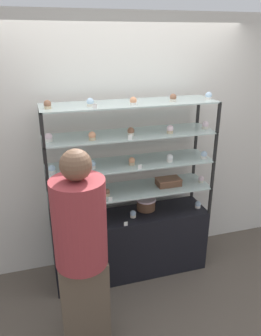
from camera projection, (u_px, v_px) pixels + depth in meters
name	position (u px, v px, depth m)	size (l,w,h in m)	color
ground_plane	(130.00, 270.00, 3.58)	(20.00, 20.00, 0.00)	brown
back_wall	(121.00, 147.00, 3.41)	(8.00, 0.05, 2.60)	silver
display_base	(130.00, 243.00, 3.45)	(1.59, 0.42, 0.69)	black
display_riser_lower	(130.00, 191.00, 3.23)	(1.59, 0.42, 0.28)	black
display_riser_middle	(130.00, 164.00, 3.12)	(1.59, 0.42, 0.28)	black
display_riser_upper	(130.00, 135.00, 3.01)	(1.59, 0.42, 0.28)	black
display_riser_top	(130.00, 104.00, 2.91)	(1.59, 0.42, 0.28)	black
layer_cake_centerpiece	(146.00, 204.00, 3.41)	(0.20, 0.20, 0.12)	brown
sheet_cake_frosted	(168.00, 182.00, 3.30)	(0.24, 0.15, 0.07)	brown
cupcake_0	(57.00, 229.00, 3.02)	(0.06, 0.06, 0.07)	white
cupcake_1	(133.00, 214.00, 3.27)	(0.06, 0.06, 0.07)	beige
cupcake_2	(198.00, 205.00, 3.45)	(0.06, 0.06, 0.07)	white
price_tag_0	(126.00, 224.00, 3.12)	(0.04, 0.00, 0.04)	white
cupcake_3	(56.00, 201.00, 2.92)	(0.06, 0.06, 0.07)	#CCB28C
cupcake_4	(107.00, 192.00, 3.08)	(0.06, 0.06, 0.07)	#CCB28C
cupcake_5	(201.00, 179.00, 3.37)	(0.06, 0.06, 0.07)	beige
price_tag_1	(110.00, 199.00, 2.98)	(0.04, 0.00, 0.04)	white
cupcake_6	(52.00, 169.00, 2.85)	(0.06, 0.06, 0.08)	white
cupcake_7	(92.00, 165.00, 2.96)	(0.06, 0.06, 0.08)	white
cupcake_8	(132.00, 161.00, 3.04)	(0.06, 0.06, 0.08)	#CCB28C
cupcake_9	(170.00, 158.00, 3.12)	(0.06, 0.06, 0.08)	white
cupcake_10	(204.00, 155.00, 3.20)	(0.06, 0.06, 0.08)	white
price_tag_2	(140.00, 167.00, 2.95)	(0.04, 0.00, 0.04)	white
cupcake_11	(49.00, 138.00, 2.76)	(0.06, 0.06, 0.08)	white
cupcake_12	(92.00, 136.00, 2.81)	(0.06, 0.06, 0.08)	#CCB28C
cupcake_13	(131.00, 132.00, 2.94)	(0.06, 0.06, 0.08)	beige
cupcake_14	(170.00, 129.00, 3.01)	(0.06, 0.06, 0.08)	#CCB28C
cupcake_15	(205.00, 125.00, 3.15)	(0.06, 0.06, 0.08)	beige
price_tag_3	(130.00, 137.00, 2.82)	(0.04, 0.00, 0.04)	white
cupcake_16	(47.00, 105.00, 2.64)	(0.06, 0.06, 0.07)	#CCB28C
cupcake_17	(90.00, 102.00, 2.73)	(0.06, 0.06, 0.07)	beige
cupcake_18	(133.00, 101.00, 2.79)	(0.06, 0.06, 0.07)	white
cupcake_19	(173.00, 98.00, 2.94)	(0.06, 0.06, 0.07)	beige
cupcake_20	(209.00, 96.00, 3.03)	(0.06, 0.06, 0.07)	white
price_tag_4	(95.00, 106.00, 2.63)	(0.04, 0.00, 0.04)	white
customer_figure	(81.00, 249.00, 2.44)	(0.39, 0.39, 1.68)	brown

